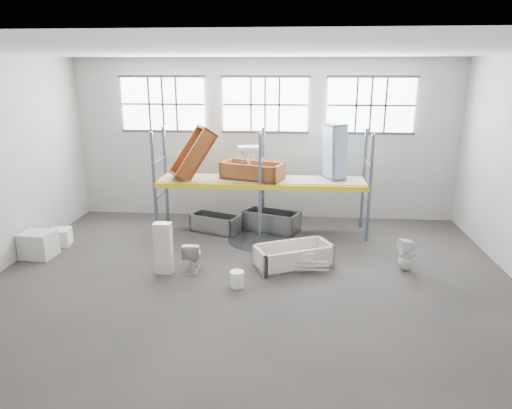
# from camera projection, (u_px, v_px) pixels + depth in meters

# --- Properties ---
(floor) EXTENTS (12.00, 10.00, 0.10)m
(floor) POSITION_uv_depth(u_px,v_px,m) (251.00, 284.00, 10.49)
(floor) COLOR #49433F
(floor) RESTS_ON ground
(ceiling) EXTENTS (12.00, 10.00, 0.10)m
(ceiling) POSITION_uv_depth(u_px,v_px,m) (250.00, 47.00, 9.07)
(ceiling) COLOR silver
(ceiling) RESTS_ON ground
(wall_back) EXTENTS (12.00, 0.10, 5.00)m
(wall_back) POSITION_uv_depth(u_px,v_px,m) (265.00, 140.00, 14.62)
(wall_back) COLOR #A5A29A
(wall_back) RESTS_ON ground
(wall_front) EXTENTS (12.00, 0.10, 5.00)m
(wall_front) POSITION_uv_depth(u_px,v_px,m) (206.00, 276.00, 4.95)
(wall_front) COLOR #A39E96
(wall_front) RESTS_ON ground
(window_left) EXTENTS (2.60, 0.04, 1.60)m
(window_left) POSITION_uv_depth(u_px,v_px,m) (163.00, 104.00, 14.45)
(window_left) COLOR white
(window_left) RESTS_ON wall_back
(window_mid) EXTENTS (2.60, 0.04, 1.60)m
(window_mid) POSITION_uv_depth(u_px,v_px,m) (265.00, 105.00, 14.20)
(window_mid) COLOR white
(window_mid) RESTS_ON wall_back
(window_right) EXTENTS (2.60, 0.04, 1.60)m
(window_right) POSITION_uv_depth(u_px,v_px,m) (371.00, 105.00, 13.95)
(window_right) COLOR white
(window_right) RESTS_ON wall_back
(rack_upright_la) EXTENTS (0.08, 0.08, 3.00)m
(rack_upright_la) POSITION_uv_depth(u_px,v_px,m) (154.00, 185.00, 13.07)
(rack_upright_la) COLOR slate
(rack_upright_la) RESTS_ON floor
(rack_upright_lb) EXTENTS (0.08, 0.08, 3.00)m
(rack_upright_lb) POSITION_uv_depth(u_px,v_px,m) (166.00, 176.00, 14.22)
(rack_upright_lb) COLOR slate
(rack_upright_lb) RESTS_ON floor
(rack_upright_ma) EXTENTS (0.08, 0.08, 3.00)m
(rack_upright_ma) POSITION_uv_depth(u_px,v_px,m) (260.00, 187.00, 12.84)
(rack_upright_ma) COLOR slate
(rack_upright_ma) RESTS_ON floor
(rack_upright_mb) EXTENTS (0.08, 0.08, 3.00)m
(rack_upright_mb) POSITION_uv_depth(u_px,v_px,m) (263.00, 177.00, 13.99)
(rack_upright_mb) COLOR slate
(rack_upright_mb) RESTS_ON floor
(rack_upright_ra) EXTENTS (0.08, 0.08, 3.00)m
(rack_upright_ra) POSITION_uv_depth(u_px,v_px,m) (370.00, 189.00, 12.60)
(rack_upright_ra) COLOR slate
(rack_upright_ra) RESTS_ON floor
(rack_upright_rb) EXTENTS (0.08, 0.08, 3.00)m
(rack_upright_rb) POSITION_uv_depth(u_px,v_px,m) (364.00, 179.00, 13.75)
(rack_upright_rb) COLOR slate
(rack_upright_rb) RESTS_ON floor
(rack_beam_front) EXTENTS (6.00, 0.10, 0.14)m
(rack_beam_front) POSITION_uv_depth(u_px,v_px,m) (260.00, 187.00, 12.84)
(rack_beam_front) COLOR yellow
(rack_beam_front) RESTS_ON floor
(rack_beam_back) EXTENTS (6.00, 0.10, 0.14)m
(rack_beam_back) POSITION_uv_depth(u_px,v_px,m) (263.00, 177.00, 13.99)
(rack_beam_back) COLOR yellow
(rack_beam_back) RESTS_ON floor
(shelf_deck) EXTENTS (5.90, 1.10, 0.03)m
(shelf_deck) POSITION_uv_depth(u_px,v_px,m) (262.00, 179.00, 13.39)
(shelf_deck) COLOR gray
(shelf_deck) RESTS_ON floor
(wet_patch) EXTENTS (1.80, 1.80, 0.00)m
(wet_patch) POSITION_uv_depth(u_px,v_px,m) (259.00, 240.00, 13.06)
(wet_patch) COLOR black
(wet_patch) RESTS_ON floor
(bathtub_beige) EXTENTS (2.04, 1.56, 0.54)m
(bathtub_beige) POSITION_uv_depth(u_px,v_px,m) (293.00, 256.00, 11.27)
(bathtub_beige) COLOR beige
(bathtub_beige) RESTS_ON floor
(cistern_spare) EXTENTS (0.45, 0.27, 0.40)m
(cistern_spare) POSITION_uv_depth(u_px,v_px,m) (304.00, 260.00, 10.97)
(cistern_spare) COLOR silver
(cistern_spare) RESTS_ON bathtub_beige
(sink_in_tub) EXTENTS (0.49, 0.49, 0.16)m
(sink_in_tub) POSITION_uv_depth(u_px,v_px,m) (280.00, 264.00, 11.05)
(sink_in_tub) COLOR beige
(sink_in_tub) RESTS_ON bathtub_beige
(toilet_beige) EXTENTS (0.44, 0.74, 0.74)m
(toilet_beige) POSITION_uv_depth(u_px,v_px,m) (193.00, 255.00, 11.03)
(toilet_beige) COLOR beige
(toilet_beige) RESTS_ON floor
(cistern_tall) EXTENTS (0.40, 0.27, 1.23)m
(cistern_tall) POSITION_uv_depth(u_px,v_px,m) (163.00, 248.00, 10.81)
(cistern_tall) COLOR beige
(cistern_tall) RESTS_ON floor
(toilet_white) EXTENTS (0.45, 0.45, 0.81)m
(toilet_white) POSITION_uv_depth(u_px,v_px,m) (407.00, 255.00, 10.98)
(toilet_white) COLOR white
(toilet_white) RESTS_ON floor
(steel_tub_left) EXTENTS (1.56, 1.15, 0.52)m
(steel_tub_left) POSITION_uv_depth(u_px,v_px,m) (215.00, 223.00, 13.71)
(steel_tub_left) COLOR #9D9FA5
(steel_tub_left) RESTS_ON floor
(steel_tub_right) EXTENTS (1.77, 1.28, 0.59)m
(steel_tub_right) POSITION_uv_depth(u_px,v_px,m) (272.00, 221.00, 13.80)
(steel_tub_right) COLOR #93969A
(steel_tub_right) RESTS_ON floor
(rust_tub_flat) EXTENTS (1.92, 1.35, 0.49)m
(rust_tub_flat) POSITION_uv_depth(u_px,v_px,m) (252.00, 171.00, 13.35)
(rust_tub_flat) COLOR brown
(rust_tub_flat) RESTS_ON shelf_deck
(rust_tub_tilted) EXTENTS (1.53, 1.30, 1.61)m
(rust_tub_tilted) POSITION_uv_depth(u_px,v_px,m) (193.00, 154.00, 13.33)
(rust_tub_tilted) COLOR maroon
(rust_tub_tilted) RESTS_ON shelf_deck
(sink_on_shelf) EXTENTS (0.74, 0.63, 0.56)m
(sink_on_shelf) POSITION_uv_depth(u_px,v_px,m) (249.00, 164.00, 12.90)
(sink_on_shelf) COLOR white
(sink_on_shelf) RESTS_ON rust_tub_flat
(blue_tub_upright) EXTENTS (0.74, 0.87, 1.59)m
(blue_tub_upright) POSITION_uv_depth(u_px,v_px,m) (334.00, 151.00, 13.21)
(blue_tub_upright) COLOR #88A6D1
(blue_tub_upright) RESTS_ON shelf_deck
(bucket) EXTENTS (0.34, 0.34, 0.36)m
(bucket) POSITION_uv_depth(u_px,v_px,m) (237.00, 279.00, 10.22)
(bucket) COLOR white
(bucket) RESTS_ON floor
(carton_near) EXTENTS (0.82, 0.72, 0.66)m
(carton_near) POSITION_uv_depth(u_px,v_px,m) (38.00, 244.00, 11.83)
(carton_near) COLOR beige
(carton_near) RESTS_ON floor
(carton_far) EXTENTS (0.64, 0.64, 0.45)m
(carton_far) POSITION_uv_depth(u_px,v_px,m) (60.00, 237.00, 12.67)
(carton_far) COLOR silver
(carton_far) RESTS_ON floor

